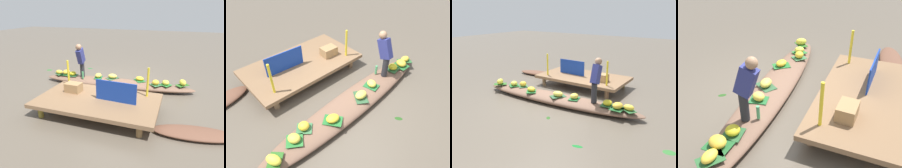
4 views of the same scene
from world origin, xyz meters
The scene contains 31 objects.
canal_water centered at (0.00, 0.00, 0.00)m, with size 40.00×40.00×0.00m, color brown.
dock_platform centered at (-0.15, 1.94, 0.33)m, with size 3.20×1.80×0.39m.
vendor_boat centered at (0.00, 0.00, 0.13)m, with size 5.39×0.81×0.26m, color brown.
moored_boat centered at (-2.56, 2.27, 0.08)m, with size 1.81×0.58×0.16m, color brown.
leaf_mat_0 centered at (1.97, 0.01, 0.26)m, with size 0.41×0.33×0.01m, color #225F2C.
banana_bunch_0 centered at (1.97, 0.01, 0.35)m, with size 0.29×0.25×0.17m, color gold.
leaf_mat_1 centered at (-1.42, 0.06, 0.26)m, with size 0.32×0.28×0.01m, color #397043.
banana_bunch_1 centered at (-1.42, 0.06, 0.35)m, with size 0.23×0.22×0.17m, color yellow.
leaf_mat_2 centered at (0.14, -0.10, 0.26)m, with size 0.44×0.29×0.01m, color #2F5735.
banana_bunch_2 centered at (0.14, -0.10, 0.34)m, with size 0.31×0.22×0.16m, color #E9D550.
leaf_mat_3 centered at (2.25, 0.07, 0.26)m, with size 0.40×0.24×0.01m, color #2B6232.
banana_bunch_3 centered at (2.25, 0.07, 0.34)m, with size 0.28×0.19×0.15m, color yellow.
leaf_mat_4 centered at (1.65, 0.07, 0.26)m, with size 0.34×0.32×0.01m, color #2B5C32.
banana_bunch_4 centered at (1.65, 0.07, 0.34)m, with size 0.24×0.25×0.15m, color yellow.
leaf_mat_5 centered at (-1.73, -0.05, 0.26)m, with size 0.31×0.33×0.01m, color #2B7733.
banana_bunch_5 centered at (-1.73, -0.05, 0.34)m, with size 0.22×0.25×0.16m, color #DECE44.
leaf_mat_6 centered at (-0.84, -0.18, 0.26)m, with size 0.41×0.29×0.01m, color #246D2E.
banana_bunch_6 centered at (-0.84, -0.18, 0.34)m, with size 0.29×0.22×0.14m, color yellow.
leaf_mat_7 centered at (-2.26, -0.19, 0.26)m, with size 0.42×0.25×0.01m, color #2C6522.
banana_bunch_7 centered at (-2.26, -0.19, 0.36)m, with size 0.30×0.19×0.19m, color yellow.
leaf_mat_8 centered at (0.65, 0.00, 0.26)m, with size 0.35×0.28×0.01m, color #226631.
banana_bunch_8 centered at (0.65, 0.00, 0.34)m, with size 0.25×0.21×0.16m, color #F9DE4E.
vendor_person centered at (1.25, 0.15, 0.96)m, with size 0.21×0.45×1.23m.
water_bottle centered at (1.14, 0.26, 0.39)m, with size 0.06×0.06×0.26m, color #4DA868.
market_banner centered at (-0.65, 1.94, 0.66)m, with size 1.09×0.03×0.54m, color #15379B.
railing_post_west centered at (-1.35, 1.34, 0.79)m, with size 0.06×0.06×0.80m, color yellow.
railing_post_east centered at (1.05, 1.34, 0.79)m, with size 0.06×0.06×0.80m, color yellow.
produce_crate centered at (0.69, 1.71, 0.52)m, with size 0.44×0.32×0.26m, color #A27B4E.
drifting_plant_0 centered at (3.46, -0.95, 0.00)m, with size 0.26×0.19×0.01m, color #2F6E2D.
drifting_plant_1 centered at (0.47, -1.02, 0.00)m, with size 0.18×0.10×0.01m, color #24501B.
drifting_plant_2 centered at (1.82, -1.78, 0.00)m, with size 0.24×0.10×0.01m, color #146F26.
Camera 3 is at (4.04, -5.59, 2.72)m, focal length 38.44 mm.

